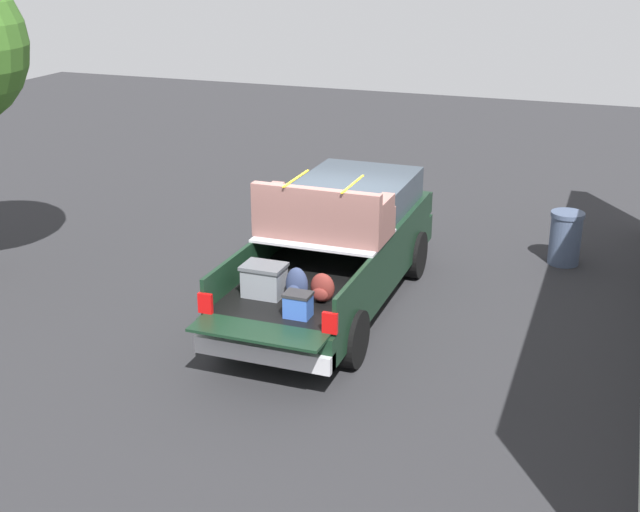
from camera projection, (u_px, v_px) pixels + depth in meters
The scene contains 3 objects.
ground_plane at pixel (333, 307), 13.47m from camera, with size 40.00×40.00×0.00m, color #262628.
pickup_truck at pixel (341, 244), 13.44m from camera, with size 6.05×2.06×2.23m.
trash_can at pixel (565, 238), 15.13m from camera, with size 0.60×0.60×0.98m.
Camera 1 is at (-11.61, -4.07, 5.55)m, focal length 46.89 mm.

